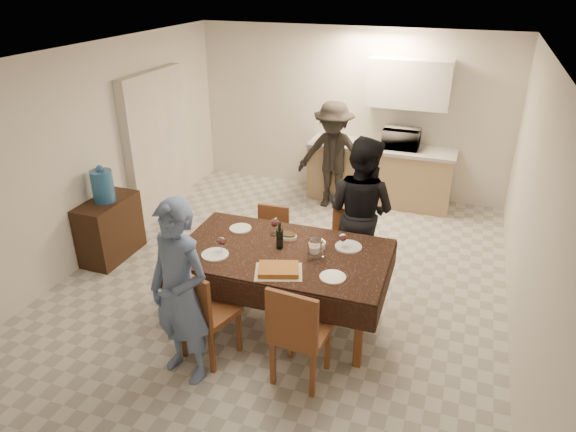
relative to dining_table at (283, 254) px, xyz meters
name	(u,v)px	position (x,y,z in m)	size (l,w,h in m)	color
floor	(285,279)	(-0.24, 0.72, -0.78)	(5.00, 6.00, 0.02)	silver
ceiling	(284,55)	(-0.24, 0.72, 1.82)	(5.00, 6.00, 0.02)	white
wall_back	(350,112)	(-0.24, 3.72, 0.52)	(5.00, 0.02, 2.60)	silver
wall_front	(112,354)	(-0.24, -2.28, 0.52)	(5.00, 0.02, 2.60)	silver
wall_left	(96,153)	(-2.74, 0.72, 0.52)	(0.02, 6.00, 2.60)	silver
wall_right	(533,212)	(2.26, 0.72, 0.52)	(0.02, 6.00, 2.60)	silver
stub_partition	(157,145)	(-2.66, 1.92, 0.27)	(0.15, 1.40, 2.10)	beige
kitchen_base_cabinet	(379,175)	(0.36, 3.40, -0.35)	(2.20, 0.60, 0.86)	#9D7E5E
kitchen_worktop	(381,147)	(0.36, 3.40, 0.10)	(2.24, 0.64, 0.05)	#ACACA7
upper_cabinet	(409,83)	(0.66, 3.54, 1.07)	(1.20, 0.34, 0.70)	silver
dining_table	(283,254)	(0.00, 0.00, 0.00)	(2.12, 1.27, 0.82)	black
chair_near_left	(204,306)	(-0.45, -0.85, -0.17)	(0.57, 0.58, 0.54)	brown
chair_near_right	(298,327)	(0.45, -0.85, -0.16)	(0.50, 0.50, 0.55)	brown
chair_far_left	(267,240)	(-0.45, 0.67, -0.26)	(0.41, 0.41, 0.46)	brown
chair_far_right	(342,249)	(0.45, 0.66, -0.21)	(0.47, 0.47, 0.51)	brown
console	(110,229)	(-2.52, 0.49, -0.39)	(0.42, 0.85, 0.78)	#321E10
water_jug	(103,186)	(-2.52, 0.49, 0.20)	(0.26, 0.26, 0.39)	#3374B4
wine_bottle	(280,235)	(-0.05, 0.05, 0.18)	(0.07, 0.07, 0.29)	black
water_pitcher	(315,250)	(0.35, -0.05, 0.15)	(0.14, 0.14, 0.22)	white
savoury_tart	(279,270)	(0.10, -0.38, 0.07)	(0.44, 0.33, 0.05)	#BF7938
salad_bowl	(317,245)	(0.30, 0.18, 0.07)	(0.18, 0.18, 0.07)	white
mushroom_dish	(287,236)	(-0.05, 0.28, 0.05)	(0.19, 0.19, 0.03)	white
wine_glass_a	(221,245)	(-0.55, -0.25, 0.13)	(0.09, 0.09, 0.19)	white
wine_glass_b	(343,241)	(0.55, 0.25, 0.13)	(0.08, 0.08, 0.18)	white
wine_glass_c	(275,226)	(-0.20, 0.30, 0.14)	(0.09, 0.09, 0.20)	white
plate_near_left	(215,255)	(-0.60, -0.30, 0.05)	(0.27, 0.27, 0.02)	white
plate_near_right	(333,277)	(0.60, -0.30, 0.04)	(0.24, 0.24, 0.01)	white
plate_far_left	(240,228)	(-0.60, 0.30, 0.04)	(0.24, 0.24, 0.01)	white
plate_far_right	(348,247)	(0.60, 0.30, 0.05)	(0.27, 0.27, 0.02)	white
microwave	(401,138)	(0.64, 3.40, 0.28)	(0.54, 0.36, 0.30)	silver
person_near	(180,293)	(-0.55, -1.05, 0.08)	(0.63, 0.41, 1.73)	#586F9E
person_far	(360,211)	(0.55, 1.05, 0.10)	(0.86, 0.67, 1.76)	black
person_kitchen	(333,156)	(-0.29, 2.95, 0.04)	(1.06, 0.61, 1.64)	black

